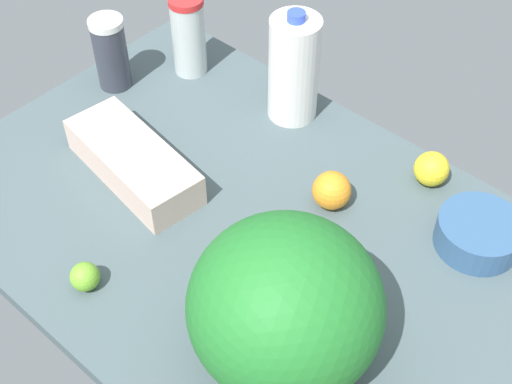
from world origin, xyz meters
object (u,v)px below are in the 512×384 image
Objects in this scene: shaker_bottle at (111,53)px; orange_near_front at (332,190)px; lemon_far_back at (431,169)px; milk_jug at (294,69)px; watermelon at (285,306)px; mixing_bowl at (479,233)px; egg_carton at (133,162)px; lime_loose at (85,277)px; tumbler_cup at (188,35)px.

shaker_bottle reaches higher than orange_near_front.
orange_near_front is 1.08× the size of lemon_far_back.
milk_jug is 3.39× the size of orange_near_front.
orange_near_front is (-13.80, 30.09, -9.58)cm from watermelon.
shaker_bottle is at bearing -163.49° from lemon_far_back.
mixing_bowl is 2.07× the size of orange_near_front.
lemon_far_back is (-3.21, 47.20, -9.84)cm from watermelon.
egg_carton is 26.65cm from lime_loose.
milk_jug reaches higher than shaker_bottle.
lemon_far_back is (10.59, 17.11, -0.26)cm from orange_near_front.
milk_jug reaches higher than lemon_far_back.
milk_jug is (-35.72, 45.37, -1.77)cm from watermelon.
mixing_bowl is 48.08cm from milk_jug.
egg_carton is (-46.54, 11.11, -9.66)cm from watermelon.
tumbler_cup is 3.65× the size of lime_loose.
tumbler_cup is (-62.08, 41.74, -4.00)cm from watermelon.
tumbler_cup is 73.62cm from mixing_bowl.
egg_carton is 4.18× the size of orange_near_front.
lemon_far_back reaches higher than mixing_bowl.
watermelon is 75.99cm from shaker_bottle.
tumbler_cup is at bearing 166.44° from orange_near_front.
lemon_far_back reaches higher than lime_loose.
egg_carton is 1.65× the size of tumbler_cup.
shaker_bottle reaches higher than egg_carton.
mixing_bowl is 0.91× the size of shaker_bottle.
egg_carton reaches higher than mixing_bowl.
milk_jug is 27.84cm from orange_near_front.
lime_loose is at bearing -130.75° from mixing_bowl.
shaker_bottle is 0.67× the size of milk_jug.
lemon_far_back is (29.82, 59.03, 0.84)cm from lime_loose.
mixing_bowl is at bearing -7.09° from milk_jug.
mixing_bowl is 2.97× the size of lime_loose.
orange_near_front is at bearing 38.24° from egg_carton.
shaker_bottle is 2.45× the size of lemon_far_back.
lime_loose is (13.51, -22.95, -1.02)cm from egg_carton.
lime_loose is at bearing -114.64° from orange_near_front.
shaker_bottle is (-82.03, -12.36, 5.43)cm from mixing_bowl.
shaker_bottle is at bearing -120.89° from tumbler_cup.
milk_jug is (-46.95, 5.84, 8.60)cm from mixing_bowl.
egg_carton is 1.23× the size of milk_jug.
milk_jug is at bearing 128.21° from watermelon.
watermelon is 4.26× the size of lemon_far_back.
egg_carton is 34.81cm from tumbler_cup.
watermelon reaches higher than mixing_bowl.
mixing_bowl is 16.36cm from lemon_far_back.
watermelon reaches higher than orange_near_front.
mixing_bowl is at bearing -27.96° from lemon_far_back.
milk_jug is 3.65× the size of lemon_far_back.
tumbler_cup is 49.98cm from orange_near_front.
orange_near_front reaches higher than lime_loose.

